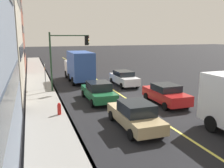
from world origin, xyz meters
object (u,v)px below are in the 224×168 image
at_px(car_tan, 135,115).
at_px(truck_blue, 79,66).
at_px(car_red, 166,94).
at_px(car_green, 98,92).
at_px(fire_hydrant, 59,110).
at_px(car_white, 124,78).
at_px(traffic_light_mast, 66,51).
at_px(street_sign_post, 45,74).

bearing_deg(car_tan, truck_blue, 0.74).
distance_m(car_red, car_green, 5.30).
distance_m(car_green, fire_hydrant, 4.48).
height_order(car_red, car_green, car_green).
xyz_separation_m(truck_blue, fire_hydrant, (-11.49, 3.66, -1.31)).
height_order(car_white, truck_blue, truck_blue).
xyz_separation_m(car_green, car_white, (5.04, -4.22, 0.01)).
relative_size(truck_blue, traffic_light_mast, 1.27).
height_order(street_sign_post, fire_hydrant, street_sign_post).
distance_m(truck_blue, fire_hydrant, 12.13).
height_order(car_tan, car_green, car_green).
bearing_deg(car_tan, street_sign_post, 19.55).
distance_m(car_green, car_white, 6.57).
distance_m(traffic_light_mast, fire_hydrant, 8.03).
relative_size(truck_blue, fire_hydrant, 7.42).
distance_m(car_tan, truck_blue, 14.88).
distance_m(car_white, street_sign_post, 8.03).
distance_m(car_tan, car_green, 6.22).
xyz_separation_m(car_tan, street_sign_post, (11.70, 4.16, 0.80)).
height_order(car_green, truck_blue, truck_blue).
relative_size(car_white, fire_hydrant, 4.90).
xyz_separation_m(car_white, traffic_light_mast, (-0.74, 6.06, 2.97)).
distance_m(car_green, street_sign_post, 6.70).
bearing_deg(car_white, fire_hydrant, 135.76).
bearing_deg(truck_blue, traffic_light_mast, 154.73).
distance_m(car_green, traffic_light_mast, 5.55).
relative_size(car_tan, car_green, 1.00).
height_order(car_red, traffic_light_mast, traffic_light_mast).
bearing_deg(car_red, truck_blue, 21.82).
bearing_deg(street_sign_post, car_red, -133.52).
bearing_deg(car_green, street_sign_post, 34.34).
xyz_separation_m(car_red, car_white, (7.54, 0.45, 0.01)).
xyz_separation_m(car_tan, car_green, (6.21, 0.40, 0.01)).
distance_m(truck_blue, traffic_light_mast, 5.19).
xyz_separation_m(car_tan, traffic_light_mast, (10.51, 2.24, 2.99)).
bearing_deg(car_red, car_tan, 130.91).
height_order(car_tan, truck_blue, truck_blue).
bearing_deg(truck_blue, fire_hydrant, 162.33).
bearing_deg(car_red, fire_hydrant, 92.38).
distance_m(car_tan, fire_hydrant, 5.12).
bearing_deg(car_green, car_white, -39.99).
relative_size(car_red, car_green, 0.95).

